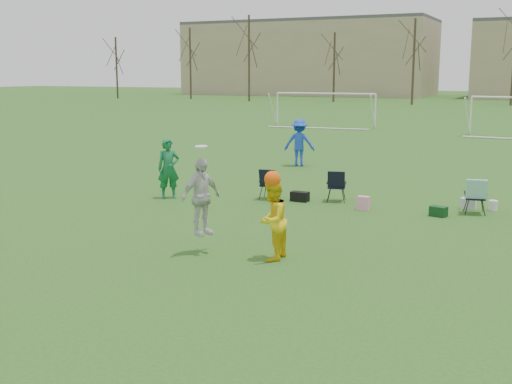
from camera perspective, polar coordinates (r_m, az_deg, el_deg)
The scene contains 6 objects.
ground at distance 12.50m, azimuth -2.50°, elevation -7.75°, with size 260.00×260.00×0.00m, color #275219.
fielder_green_near at distance 20.35m, azimuth -7.78°, elevation 2.07°, with size 0.69×0.45×1.89m, color #126738.
fielder_blue at distance 27.27m, azimuth 3.87°, elevation 4.41°, with size 1.28×0.74×1.98m, color blue.
center_contest at distance 13.69m, azimuth -1.27°, elevation -1.55°, with size 2.33×1.18×2.40m.
sideline_setup at distance 19.01m, azimuth 15.35°, elevation -0.15°, with size 9.33×1.78×1.65m.
goal_left at distance 47.16m, azimuth 6.18°, elevation 8.13°, with size 7.39×0.76×2.46m.
Camera 1 is at (5.57, -10.47, 3.94)m, focal length 45.00 mm.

